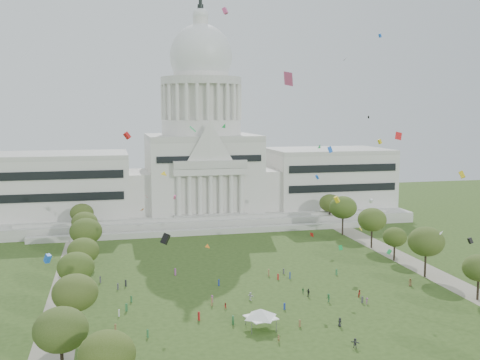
# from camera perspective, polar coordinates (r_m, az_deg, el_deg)

# --- Properties ---
(ground) EXTENTS (400.00, 400.00, 0.00)m
(ground) POSITION_cam_1_polar(r_m,az_deg,el_deg) (126.42, 4.77, -13.35)
(ground) COLOR #2F4918
(ground) RESTS_ON ground
(capitol) EXTENTS (160.00, 64.50, 91.30)m
(capitol) POSITION_cam_1_polar(r_m,az_deg,el_deg) (230.25, -3.89, 1.61)
(capitol) COLOR beige
(capitol) RESTS_ON ground
(path_left) EXTENTS (8.00, 160.00, 0.04)m
(path_left) POSITION_cam_1_polar(r_m,az_deg,el_deg) (149.69, -17.11, -10.36)
(path_left) COLOR gray
(path_left) RESTS_ON ground
(path_right) EXTENTS (8.00, 160.00, 0.04)m
(path_right) POSITION_cam_1_polar(r_m,az_deg,el_deg) (171.69, 17.16, -8.12)
(path_right) COLOR gray
(path_right) RESTS_ON ground
(row_tree_l_0) EXTENTS (8.85, 8.85, 12.59)m
(row_tree_l_0) POSITION_cam_1_polar(r_m,az_deg,el_deg) (97.85, -17.75, -14.29)
(row_tree_l_0) COLOR black
(row_tree_l_0) RESTS_ON ground
(row_tree_l_1) EXTENTS (8.86, 8.86, 12.59)m
(row_tree_l_1) POSITION_cam_1_polar(r_m,az_deg,el_deg) (115.38, -16.41, -10.93)
(row_tree_l_1) COLOR black
(row_tree_l_1) RESTS_ON ground
(row_tree_r_1) EXTENTS (7.58, 7.58, 10.78)m
(row_tree_r_1) POSITION_cam_1_polar(r_m,az_deg,el_deg) (143.23, 23.11, -8.23)
(row_tree_r_1) COLOR black
(row_tree_r_1) RESTS_ON ground
(row_tree_l_2) EXTENTS (8.42, 8.42, 11.97)m
(row_tree_l_2) POSITION_cam_1_polar(r_m,az_deg,el_deg) (134.96, -16.34, -8.49)
(row_tree_l_2) COLOR black
(row_tree_l_2) RESTS_ON ground
(row_tree_r_2) EXTENTS (9.55, 9.55, 13.58)m
(row_tree_r_2) POSITION_cam_1_polar(r_m,az_deg,el_deg) (157.04, 18.39, -5.95)
(row_tree_r_2) COLOR black
(row_tree_r_2) RESTS_ON ground
(row_tree_l_3) EXTENTS (8.12, 8.12, 11.55)m
(row_tree_l_3) POSITION_cam_1_polar(r_m,az_deg,el_deg) (151.05, -15.63, -6.93)
(row_tree_l_3) COLOR black
(row_tree_l_3) RESTS_ON ground
(row_tree_r_3) EXTENTS (7.01, 7.01, 9.98)m
(row_tree_r_3) POSITION_cam_1_polar(r_m,az_deg,el_deg) (172.07, 15.45, -5.61)
(row_tree_r_3) COLOR black
(row_tree_r_3) RESTS_ON ground
(row_tree_l_4) EXTENTS (9.29, 9.29, 13.21)m
(row_tree_l_4) POSITION_cam_1_polar(r_m,az_deg,el_deg) (168.82, -15.39, -5.04)
(row_tree_l_4) COLOR black
(row_tree_l_4) RESTS_ON ground
(row_tree_r_4) EXTENTS (9.19, 9.19, 13.06)m
(row_tree_r_4) POSITION_cam_1_polar(r_m,az_deg,el_deg) (185.28, 13.27, -3.95)
(row_tree_r_4) COLOR black
(row_tree_r_4) RESTS_ON ground
(row_tree_l_5) EXTENTS (8.33, 8.33, 11.85)m
(row_tree_l_5) POSITION_cam_1_polar(r_m,az_deg,el_deg) (187.27, -15.51, -4.17)
(row_tree_l_5) COLOR black
(row_tree_l_5) RESTS_ON ground
(row_tree_r_5) EXTENTS (9.82, 9.82, 13.96)m
(row_tree_r_5) POSITION_cam_1_polar(r_m,az_deg,el_deg) (202.59, 10.43, -2.76)
(row_tree_r_5) COLOR black
(row_tree_r_5) RESTS_ON ground
(row_tree_l_6) EXTENTS (8.19, 8.19, 11.64)m
(row_tree_l_6) POSITION_cam_1_polar(r_m,az_deg,el_deg) (205.18, -15.77, -3.26)
(row_tree_l_6) COLOR black
(row_tree_l_6) RESTS_ON ground
(row_tree_r_6) EXTENTS (8.42, 8.42, 11.97)m
(row_tree_r_6) POSITION_cam_1_polar(r_m,az_deg,el_deg) (220.06, 9.15, -2.33)
(row_tree_r_6) COLOR black
(row_tree_r_6) RESTS_ON ground
(near_tree_0) EXTENTS (8.47, 8.47, 12.04)m
(near_tree_0) POSITION_cam_1_polar(r_m,az_deg,el_deg) (88.10, -13.37, -16.87)
(near_tree_0) COLOR black
(near_tree_0) RESTS_ON ground
(event_tent) EXTENTS (9.38, 9.38, 4.25)m
(event_tent) POSITION_cam_1_polar(r_m,az_deg,el_deg) (116.87, 2.12, -13.34)
(event_tent) COLOR #4C4C4C
(event_tent) RESTS_ON ground
(person_0) EXTENTS (1.15, 1.12, 1.99)m
(person_0) POSITION_cam_1_polar(r_m,az_deg,el_deg) (150.17, 16.91, -9.91)
(person_0) COLOR olive
(person_0) RESTS_ON ground
(person_2) EXTENTS (1.02, 0.96, 1.79)m
(person_2) POSITION_cam_1_polar(r_m,az_deg,el_deg) (138.75, 12.06, -11.21)
(person_2) COLOR #B21E1E
(person_2) RESTS_ON ground
(person_3) EXTENTS (0.98, 1.40, 1.97)m
(person_3) POSITION_cam_1_polar(r_m,az_deg,el_deg) (134.21, 8.97, -11.74)
(person_3) COLOR #33723F
(person_3) RESTS_ON ground
(person_4) EXTENTS (1.02, 1.29, 1.95)m
(person_4) POSITION_cam_1_polar(r_m,az_deg,el_deg) (137.25, 6.94, -11.28)
(person_4) COLOR #26262B
(person_4) RESTS_ON ground
(person_5) EXTENTS (1.48, 1.84, 1.87)m
(person_5) POSITION_cam_1_polar(r_m,az_deg,el_deg) (133.92, 1.07, -11.71)
(person_5) COLOR silver
(person_5) RESTS_ON ground
(person_6) EXTENTS (0.89, 1.08, 1.89)m
(person_6) POSITION_cam_1_polar(r_m,az_deg,el_deg) (120.40, 10.11, -14.02)
(person_6) COLOR #26262B
(person_6) RESTS_ON ground
(person_7) EXTENTS (0.67, 0.57, 1.58)m
(person_7) POSITION_cam_1_polar(r_m,az_deg,el_deg) (111.60, 3.94, -15.75)
(person_7) COLOR olive
(person_7) RESTS_ON ground
(person_8) EXTENTS (0.77, 0.53, 1.47)m
(person_8) POSITION_cam_1_polar(r_m,az_deg,el_deg) (128.28, -1.52, -12.67)
(person_8) COLOR #B21E1E
(person_8) RESTS_ON ground
(person_9) EXTENTS (0.99, 1.06, 1.49)m
(person_9) POSITION_cam_1_polar(r_m,az_deg,el_deg) (134.47, 12.78, -11.90)
(person_9) COLOR #994C8C
(person_9) RESTS_ON ground
(person_10) EXTENTS (0.65, 0.88, 1.33)m
(person_10) POSITION_cam_1_polar(r_m,az_deg,el_deg) (139.62, 6.42, -11.08)
(person_10) COLOR #33723F
(person_10) RESTS_ON ground
(person_11) EXTENTS (1.84, 1.55, 1.89)m
(person_11) POSITION_cam_1_polar(r_m,az_deg,el_deg) (111.01, 11.62, -15.92)
(person_11) COLOR #4C4C51
(person_11) RESTS_ON ground
(distant_crowd) EXTENTS (62.41, 42.54, 1.93)m
(distant_crowd) POSITION_cam_1_polar(r_m,az_deg,el_deg) (136.30, -2.99, -11.42)
(distant_crowd) COLOR olive
(distant_crowd) RESTS_ON ground
(kite_swarm) EXTENTS (87.68, 98.33, 58.35)m
(kite_swarm) POSITION_cam_1_polar(r_m,az_deg,el_deg) (126.44, 2.92, -0.46)
(kite_swarm) COLOR black
(kite_swarm) RESTS_ON ground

